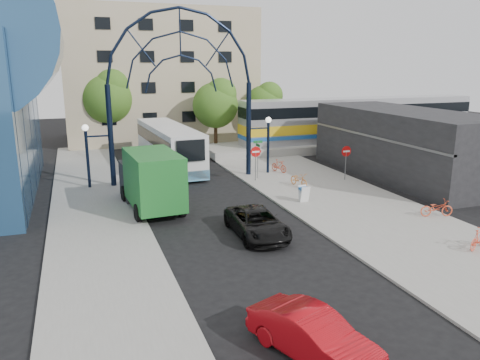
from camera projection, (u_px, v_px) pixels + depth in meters
name	position (u px, v px, depth m)	size (l,w,h in m)	color
ground	(254.00, 251.00, 21.36)	(120.00, 120.00, 0.00)	black
sidewalk_east	(355.00, 208.00, 27.60)	(8.00, 56.00, 0.12)	gray
plaza_west	(98.00, 225.00, 24.72)	(5.00, 50.00, 0.12)	gray
gateway_arch	(181.00, 60.00, 32.09)	(13.64, 0.44, 12.10)	black
stop_sign	(256.00, 155.00, 33.41)	(0.80, 0.07, 2.50)	slate
do_not_enter_sign	(346.00, 155.00, 33.60)	(0.76, 0.07, 2.48)	slate
street_name_sign	(258.00, 151.00, 34.05)	(0.70, 0.70, 2.80)	slate
sandwich_board	(304.00, 192.00, 28.46)	(0.55, 0.61, 0.99)	white
commercial_block_east	(404.00, 144.00, 35.10)	(6.00, 16.00, 5.00)	black
apartment_block	(158.00, 76.00, 52.29)	(20.00, 12.10, 14.00)	tan
train_platform	(358.00, 143.00, 47.87)	(32.00, 5.00, 0.80)	gray
train_car	(359.00, 119.00, 47.27)	(25.10, 3.05, 4.20)	#B7B7BC
tree_north_a	(217.00, 103.00, 45.94)	(4.48, 4.48, 7.00)	#382314
tree_north_b	(108.00, 96.00, 46.19)	(5.12, 5.12, 8.00)	#382314
tree_north_c	(265.00, 103.00, 49.79)	(4.16, 4.16, 6.50)	#382314
city_bus	(169.00, 146.00, 38.20)	(3.46, 12.64, 3.43)	silver
green_truck	(150.00, 180.00, 27.26)	(3.07, 7.13, 3.52)	black
black_suv	(257.00, 223.00, 23.14)	(2.23, 4.84, 1.35)	black
red_sedan	(313.00, 335.00, 13.51)	(1.48, 4.25, 1.40)	#A10911
bike_near_a	(299.00, 179.00, 32.11)	(0.64, 1.82, 0.96)	orange
bike_near_b	(279.00, 166.00, 36.33)	(0.46, 1.61, 0.97)	#D14629
bike_far_a	(437.00, 208.00, 25.78)	(0.63, 1.81, 0.95)	#E04F2C
bike_far_b	(478.00, 239.00, 21.26)	(0.45, 1.59, 0.96)	#EF4B2F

